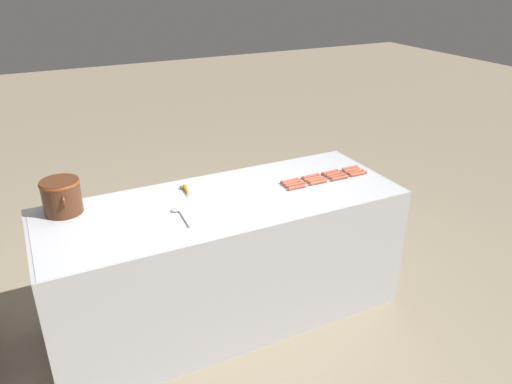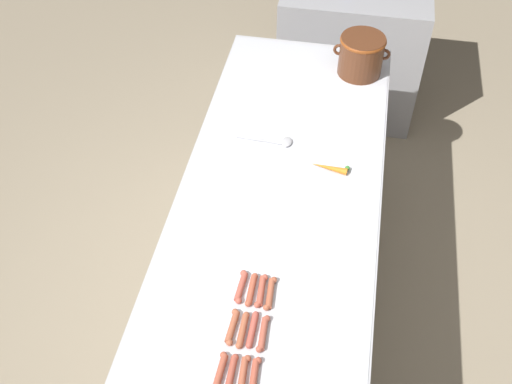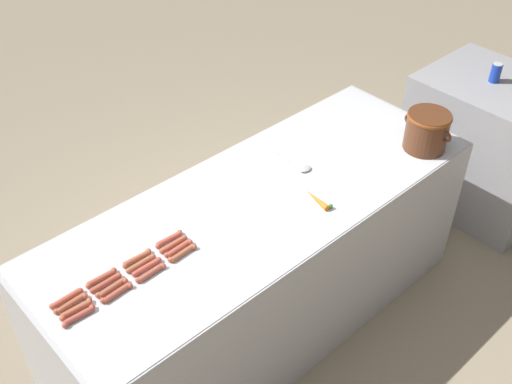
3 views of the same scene
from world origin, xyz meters
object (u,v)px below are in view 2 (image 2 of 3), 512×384
object	(u,v)px
hot_dog_5	(231,374)
carrot	(330,168)
hot_dog_9	(243,375)
hot_dog_10	(252,330)
hot_dog_11	(261,291)
hot_dog_7	(252,290)
hot_dog_14	(263,334)
hot_dog_15	(270,293)
back_cabinet	(351,46)
hot_dog_6	(243,330)
hot_dog_3	(241,287)
hot_dog_2	(232,327)
hot_dog_13	(254,377)
hot_dog_1	(220,372)
serving_spoon	(277,141)
bean_pot	(361,54)

from	to	relation	value
hot_dog_5	carrot	distance (m)	1.09
hot_dog_9	hot_dog_10	world-z (taller)	same
hot_dog_5	hot_dog_10	size ratio (longest dim) A/B	1.00
hot_dog_11	hot_dog_9	bearing A→B (deg)	-90.06
hot_dog_7	hot_dog_14	distance (m)	0.19
hot_dog_15	hot_dog_14	bearing A→B (deg)	-88.75
hot_dog_10	hot_dog_15	size ratio (longest dim) A/B	1.00
back_cabinet	hot_dog_6	bearing A→B (deg)	-95.19
hot_dog_3	hot_dog_14	bearing A→B (deg)	-57.04
hot_dog_5	hot_dog_9	distance (m)	0.04
hot_dog_2	hot_dog_14	size ratio (longest dim) A/B	1.00
back_cabinet	hot_dog_9	bearing A→B (deg)	-94.15
back_cabinet	hot_dog_15	distance (m)	2.49
hot_dog_13	back_cabinet	bearing A→B (deg)	86.65
hot_dog_1	hot_dog_7	size ratio (longest dim) A/B	1.00
hot_dog_2	hot_dog_15	size ratio (longest dim) A/B	1.00
back_cabinet	hot_dog_10	size ratio (longest dim) A/B	6.22
hot_dog_1	hot_dog_15	size ratio (longest dim) A/B	1.00
hot_dog_14	hot_dog_7	bearing A→B (deg)	113.43
hot_dog_1	serving_spoon	size ratio (longest dim) A/B	0.57
back_cabinet	serving_spoon	distance (m)	1.67
back_cabinet	serving_spoon	world-z (taller)	serving_spoon
hot_dog_15	hot_dog_1	bearing A→B (deg)	-108.41
hot_dog_13	hot_dog_15	world-z (taller)	same
back_cabinet	hot_dog_5	world-z (taller)	hot_dog_5
hot_dog_13	hot_dog_14	distance (m)	0.17
hot_dog_10	bean_pot	bearing A→B (deg)	80.83
hot_dog_3	hot_dog_14	xyz separation A→B (m)	(0.12, -0.18, 0.00)
hot_dog_5	hot_dog_3	bearing A→B (deg)	96.08
hot_dog_11	hot_dog_14	xyz separation A→B (m)	(0.04, -0.18, 0.00)
hot_dog_1	hot_dog_3	world-z (taller)	same
hot_dog_15	serving_spoon	distance (m)	0.86
hot_dog_6	hot_dog_13	size ratio (longest dim) A/B	1.00
hot_dog_11	hot_dog_10	bearing A→B (deg)	-90.42
hot_dog_9	hot_dog_11	bearing A→B (deg)	89.94
serving_spoon	hot_dog_9	bearing A→B (deg)	-86.44
hot_dog_2	bean_pot	world-z (taller)	bean_pot
hot_dog_10	hot_dog_13	world-z (taller)	same
hot_dog_11	serving_spoon	world-z (taller)	hot_dog_11
hot_dog_10	back_cabinet	bearing A→B (deg)	85.55
hot_dog_10	hot_dog_11	bearing A→B (deg)	89.58
carrot	hot_dog_10	bearing A→B (deg)	-102.18
hot_dog_11	serving_spoon	xyz separation A→B (m)	(-0.08, 0.85, -0.00)
hot_dog_6	hot_dog_14	world-z (taller)	same
hot_dog_3	bean_pot	bearing A→B (deg)	76.90
hot_dog_1	hot_dog_15	distance (m)	0.37
hot_dog_6	hot_dog_14	distance (m)	0.08
hot_dog_1	hot_dog_9	world-z (taller)	same
back_cabinet	hot_dog_14	distance (m)	2.66
hot_dog_10	hot_dog_11	world-z (taller)	same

